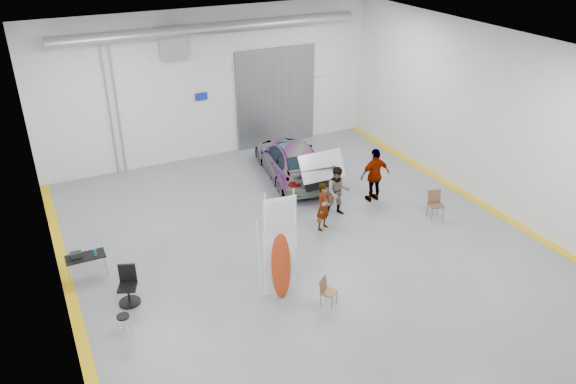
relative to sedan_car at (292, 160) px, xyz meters
name	(u,v)px	position (x,y,z in m)	size (l,w,h in m)	color
ground	(304,245)	(-1.86, -4.56, -0.71)	(16.00, 16.00, 0.00)	slate
room_shell	(279,97)	(-1.62, -2.34, 3.37)	(14.02, 16.18, 6.01)	silver
sedan_car	(292,160)	(0.00, 0.00, 0.00)	(2.00, 4.90, 1.42)	white
person_a	(324,206)	(-0.85, -3.95, 0.11)	(0.59, 0.39, 1.63)	#8B704C
person_b	(338,191)	(0.04, -3.35, 0.16)	(0.85, 0.65, 1.74)	#466781
person_c	(375,175)	(1.74, -3.01, 0.28)	(1.14, 0.47, 1.97)	#A06135
surfboard_display	(282,256)	(-3.59, -6.54, 0.57)	(0.89, 0.31, 3.17)	white
folding_chair_near	(328,297)	(-2.66, -7.42, -0.46)	(0.52, 0.57, 0.79)	brown
folding_chair_far	(435,210)	(2.86, -5.01, -0.41)	(0.55, 0.58, 0.95)	brown
shop_stool	(125,326)	(-7.71, -6.30, -0.39)	(0.33, 0.33, 0.64)	black
work_table	(83,257)	(-8.18, -3.29, -0.04)	(1.08, 0.55, 0.87)	#93979C
office_chair	(127,287)	(-7.35, -4.98, -0.24)	(0.61, 0.64, 1.07)	black
trunk_lid	(320,164)	(0.00, -2.20, 0.73)	(1.66, 1.01, 0.04)	silver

